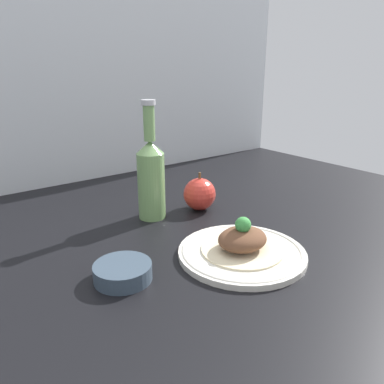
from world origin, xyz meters
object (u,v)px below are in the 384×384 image
(plated_food, at_px, (242,240))
(dipping_bowl, at_px, (123,272))
(apple, at_px, (200,194))
(plate, at_px, (242,252))
(cider_bottle, at_px, (151,176))

(plated_food, bearing_deg, dipping_bowl, 163.85)
(plated_food, bearing_deg, apple, 69.80)
(plate, relative_size, plated_food, 1.56)
(apple, bearing_deg, plated_food, -110.20)
(plated_food, xyz_separation_m, cider_bottle, (-0.03, 0.28, 0.07))
(plated_food, xyz_separation_m, dipping_bowl, (-0.23, 0.07, -0.02))
(plated_food, height_order, dipping_bowl, plated_food)
(apple, height_order, dipping_bowl, apple)
(plated_food, relative_size, dipping_bowl, 1.57)
(plate, relative_size, cider_bottle, 0.88)
(plated_food, distance_m, dipping_bowl, 0.24)
(cider_bottle, relative_size, apple, 2.85)
(plate, xyz_separation_m, apple, (0.09, 0.25, 0.04))
(cider_bottle, height_order, dipping_bowl, cider_bottle)
(plate, distance_m, dipping_bowl, 0.24)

